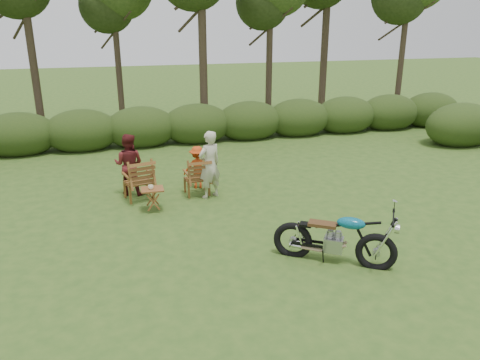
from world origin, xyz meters
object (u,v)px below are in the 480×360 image
object	(u,v)px
side_table	(153,200)
adult_a	(210,197)
lawn_chair_right	(197,194)
adult_b	(131,194)
motorcycle	(332,261)
lawn_chair_left	(140,199)
child	(198,187)
cup	(151,187)

from	to	relation	value
side_table	adult_a	bearing A→B (deg)	18.88
lawn_chair_right	adult_b	size ratio (longest dim) A/B	0.62
motorcycle	adult_b	size ratio (longest dim) A/B	1.35
lawn_chair_left	lawn_chair_right	bearing A→B (deg)	165.02
adult_a	motorcycle	bearing A→B (deg)	86.86
lawn_chair_right	adult_b	world-z (taller)	adult_b
motorcycle	lawn_chair_right	size ratio (longest dim) A/B	2.18
lawn_chair_left	adult_b	xyz separation A→B (m)	(-0.17, 0.45, 0.00)
lawn_chair_right	child	world-z (taller)	child
motorcycle	cup	bearing A→B (deg)	165.92
motorcycle	child	bearing A→B (deg)	143.43
adult_a	adult_b	xyz separation A→B (m)	(-1.91, 0.81, 0.00)
child	adult_a	bearing A→B (deg)	107.86
side_table	child	xyz separation A→B (m)	(1.32, 1.28, -0.28)
lawn_chair_right	side_table	world-z (taller)	side_table
motorcycle	lawn_chair_right	bearing A→B (deg)	146.84
lawn_chair_left	side_table	size ratio (longest dim) A/B	1.92
lawn_chair_right	cup	world-z (taller)	cup
adult_a	lawn_chair_left	bearing A→B (deg)	-35.46
motorcycle	child	size ratio (longest dim) A/B	1.87
lawn_chair_right	lawn_chair_left	world-z (taller)	lawn_chair_left
lawn_chair_left	cup	size ratio (longest dim) A/B	8.63
lawn_chair_left	cup	bearing A→B (deg)	91.27
side_table	cup	distance (m)	0.33
cup	lawn_chair_left	bearing A→B (deg)	104.02
cup	adult_a	bearing A→B (deg)	19.60
lawn_chair_right	child	distance (m)	0.49
motorcycle	side_table	xyz separation A→B (m)	(-2.93, 3.37, 0.28)
lawn_chair_left	side_table	bearing A→B (deg)	93.76
side_table	lawn_chair_right	bearing A→B (deg)	34.05
motorcycle	lawn_chair_left	xyz separation A→B (m)	(-3.18, 4.24, 0.00)
motorcycle	side_table	world-z (taller)	motorcycle
lawn_chair_left	adult_a	bearing A→B (deg)	155.44
motorcycle	cup	distance (m)	4.50
motorcycle	adult_a	distance (m)	4.14
lawn_chair_left	child	xyz separation A→B (m)	(1.58, 0.42, 0.00)
adult_b	child	distance (m)	1.75
cup	adult_b	world-z (taller)	adult_b
cup	side_table	bearing A→B (deg)	44.77
lawn_chair_left	side_table	distance (m)	0.94
adult_b	lawn_chair_right	bearing A→B (deg)	-174.20
child	side_table	bearing A→B (deg)	50.77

